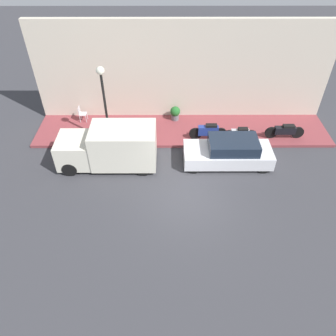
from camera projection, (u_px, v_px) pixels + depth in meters
ground_plane at (186, 196)px, 14.61m from camera, size 60.00×60.00×0.00m
sidewalk at (182, 130)px, 18.36m from camera, size 3.00×16.10×0.16m
building_facade at (182, 72)px, 17.82m from camera, size 0.30×16.10×5.59m
parked_car at (229, 152)px, 15.94m from camera, size 1.70×4.27×1.40m
delivery_van at (109, 147)px, 15.62m from camera, size 1.89×4.69×2.07m
scooter_silver at (240, 133)px, 17.33m from camera, size 0.30×1.77×0.72m
motorcycle_black at (285, 131)px, 17.42m from camera, size 0.30×2.08×0.80m
motorcycle_blue at (208, 131)px, 17.32m from camera, size 0.30×2.00×0.90m
streetlamp at (103, 91)px, 15.42m from camera, size 0.39×0.39×4.21m
potted_plant at (175, 113)px, 18.77m from camera, size 0.57×0.57×0.83m
cafe_chair at (81, 113)px, 18.63m from camera, size 0.40×0.40×0.89m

